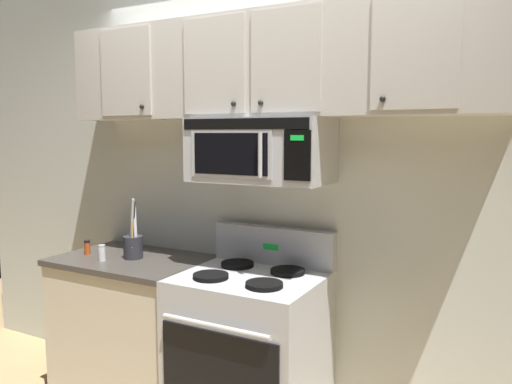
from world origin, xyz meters
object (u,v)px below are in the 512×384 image
Objects in this scene: over_range_microwave at (260,150)px; spice_jar at (87,247)px; utensil_crock_charcoal at (133,243)px; salt_shaker at (102,253)px; stove_range at (250,352)px.

over_range_microwave is 8.31× the size of spice_jar.
utensil_crock_charcoal is 0.34m from spice_jar.
over_range_microwave is 1.01m from utensil_crock_charcoal.
over_range_microwave is 7.79× the size of salt_shaker.
salt_shaker reaches higher than spice_jar.
over_range_microwave is at bearing 15.39° from salt_shaker.
over_range_microwave is at bearing 90.14° from stove_range.
over_range_microwave is at bearing 9.09° from spice_jar.
salt_shaker is at bearing -20.57° from spice_jar.
spice_jar is at bearing 159.43° from salt_shaker.
over_range_microwave reaches higher than salt_shaker.
spice_jar is at bearing -169.39° from utensil_crock_charcoal.
utensil_crock_charcoal is 3.85× the size of salt_shaker.
utensil_crock_charcoal is at bearing 10.61° from spice_jar.
over_range_microwave is 1.32m from spice_jar.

